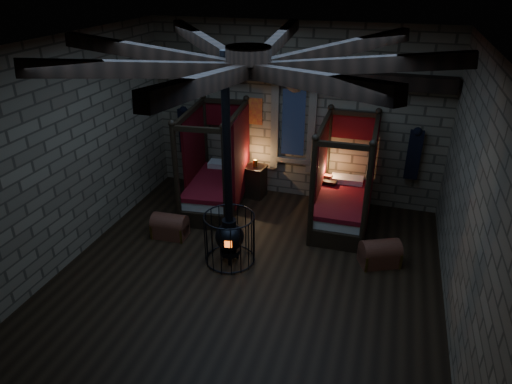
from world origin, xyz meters
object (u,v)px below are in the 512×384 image
(bed_right, at_px, (343,200))
(bed_left, at_px, (216,183))
(trunk_right, at_px, (380,254))
(trunk_left, at_px, (170,226))
(stove, at_px, (230,234))

(bed_right, bearing_deg, bed_left, 179.82)
(bed_left, distance_m, bed_right, 3.01)
(trunk_right, bearing_deg, trunk_left, 158.58)
(trunk_right, height_order, stove, stove)
(bed_right, xyz_separation_m, stove, (-1.91, -2.15, 0.04))
(trunk_left, bearing_deg, bed_right, 23.05)
(bed_right, relative_size, trunk_left, 3.08)
(bed_left, bearing_deg, bed_right, -5.39)
(bed_right, bearing_deg, stove, -132.23)
(trunk_right, bearing_deg, bed_right, 98.28)
(bed_left, xyz_separation_m, bed_right, (3.01, 0.03, -0.01))
(trunk_left, xyz_separation_m, trunk_right, (4.37, 0.25, 0.00))
(bed_left, xyz_separation_m, trunk_left, (-0.44, -1.65, -0.35))
(bed_left, xyz_separation_m, trunk_right, (3.93, -1.39, -0.34))
(bed_left, height_order, stove, stove)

